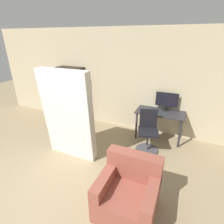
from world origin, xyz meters
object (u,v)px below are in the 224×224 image
object	(u,v)px
bookshelf	(70,95)
mattress_near	(68,116)
monitor	(167,100)
armchair	(129,192)
office_chair	(148,134)

from	to	relation	value
bookshelf	mattress_near	xyz separation A→B (m)	(1.16, -1.65, 0.16)
monitor	bookshelf	distance (m)	2.89
armchair	mattress_near	bearing A→B (deg)	154.55
bookshelf	monitor	bearing A→B (deg)	0.50
monitor	armchair	xyz separation A→B (m)	(-0.16, -2.42, -0.68)
mattress_near	office_chair	bearing A→B (deg)	31.00
bookshelf	mattress_near	size ratio (longest dim) A/B	0.86
monitor	armchair	world-z (taller)	monitor
monitor	office_chair	bearing A→B (deg)	-107.43
office_chair	bookshelf	size ratio (longest dim) A/B	0.58
mattress_near	bookshelf	bearing A→B (deg)	125.06
office_chair	bookshelf	xyz separation A→B (m)	(-2.64, 0.76, 0.40)
monitor	mattress_near	size ratio (longest dim) A/B	0.28
monitor	office_chair	size ratio (longest dim) A/B	0.56
mattress_near	armchair	world-z (taller)	mattress_near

